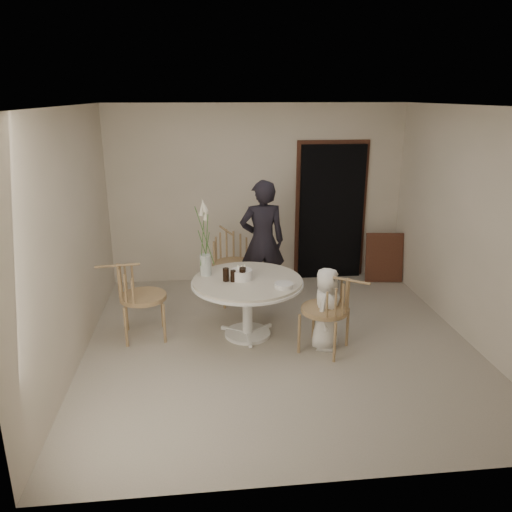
{
  "coord_description": "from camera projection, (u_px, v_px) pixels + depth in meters",
  "views": [
    {
      "loc": [
        -0.85,
        -5.25,
        2.82
      ],
      "look_at": [
        -0.24,
        0.3,
        1.0
      ],
      "focal_mm": 35.0,
      "sensor_mm": 36.0,
      "label": 1
    }
  ],
  "objects": [
    {
      "name": "plate_stack",
      "position": [
        284.0,
        286.0,
        5.63
      ],
      "size": [
        0.26,
        0.26,
        0.05
      ],
      "primitive_type": "cylinder",
      "rotation": [
        0.0,
        0.0,
        -0.27
      ],
      "color": "white",
      "rests_on": "table"
    },
    {
      "name": "room_shell",
      "position": [
        281.0,
        210.0,
        5.42
      ],
      "size": [
        4.5,
        4.5,
        4.5
      ],
      "color": "silver",
      "rests_on": "ground"
    },
    {
      "name": "ground",
      "position": [
        279.0,
        343.0,
        5.92
      ],
      "size": [
        4.5,
        4.5,
        0.0
      ],
      "primitive_type": "plane",
      "color": "#BBAEA0",
      "rests_on": "ground"
    },
    {
      "name": "picture_frame",
      "position": [
        384.0,
        258.0,
        7.79
      ],
      "size": [
        0.6,
        0.24,
        0.77
      ],
      "primitive_type": "cube",
      "rotation": [
        -0.17,
        0.0,
        -0.12
      ],
      "color": "#59311E",
      "rests_on": "ground"
    },
    {
      "name": "chair_left",
      "position": [
        131.0,
        290.0,
        5.87
      ],
      "size": [
        0.61,
        0.57,
        0.95
      ],
      "rotation": [
        0.0,
        0.0,
        1.69
      ],
      "color": "#A87D5B",
      "rests_on": "ground"
    },
    {
      "name": "cola_tumbler_d",
      "position": [
        243.0,
        274.0,
        5.83
      ],
      "size": [
        0.08,
        0.08,
        0.16
      ],
      "primitive_type": "cylinder",
      "rotation": [
        0.0,
        0.0,
        -0.01
      ],
      "color": "black",
      "rests_on": "table"
    },
    {
      "name": "door_trim",
      "position": [
        331.0,
        208.0,
        7.81
      ],
      "size": [
        1.12,
        0.03,
        2.22
      ],
      "primitive_type": "cube",
      "color": "#59311E",
      "rests_on": "ground"
    },
    {
      "name": "chair_far",
      "position": [
        230.0,
        255.0,
        7.1
      ],
      "size": [
        0.65,
        0.68,
        0.98
      ],
      "rotation": [
        0.0,
        0.0,
        0.3
      ],
      "color": "#A87D5B",
      "rests_on": "ground"
    },
    {
      "name": "cola_tumbler_c",
      "position": [
        226.0,
        275.0,
        5.82
      ],
      "size": [
        0.1,
        0.1,
        0.16
      ],
      "primitive_type": "cylinder",
      "rotation": [
        0.0,
        0.0,
        0.4
      ],
      "color": "black",
      "rests_on": "table"
    },
    {
      "name": "boy",
      "position": [
        326.0,
        308.0,
        5.69
      ],
      "size": [
        0.5,
        0.57,
        0.97
      ],
      "primitive_type": "imported",
      "rotation": [
        0.0,
        0.0,
        1.07
      ],
      "color": "white",
      "rests_on": "ground"
    },
    {
      "name": "birthday_cake",
      "position": [
        242.0,
        275.0,
        5.88
      ],
      "size": [
        0.25,
        0.25,
        0.17
      ],
      "rotation": [
        0.0,
        0.0,
        -0.06
      ],
      "color": "white",
      "rests_on": "table"
    },
    {
      "name": "table",
      "position": [
        247.0,
        288.0,
        5.93
      ],
      "size": [
        1.33,
        1.33,
        0.73
      ],
      "color": "white",
      "rests_on": "ground"
    },
    {
      "name": "cola_tumbler_a",
      "position": [
        233.0,
        276.0,
        5.81
      ],
      "size": [
        0.07,
        0.07,
        0.14
      ],
      "primitive_type": "cylinder",
      "rotation": [
        0.0,
        0.0,
        -0.04
      ],
      "color": "black",
      "rests_on": "table"
    },
    {
      "name": "chair_right",
      "position": [
        336.0,
        304.0,
        5.54
      ],
      "size": [
        0.7,
        0.69,
        0.92
      ],
      "rotation": [
        0.0,
        0.0,
        -2.18
      ],
      "color": "#A87D5B",
      "rests_on": "ground"
    },
    {
      "name": "girl",
      "position": [
        262.0,
        242.0,
        6.92
      ],
      "size": [
        0.65,
        0.45,
        1.73
      ],
      "primitive_type": "imported",
      "rotation": [
        0.0,
        0.0,
        3.2
      ],
      "color": "black",
      "rests_on": "ground"
    },
    {
      "name": "flower_vase",
      "position": [
        205.0,
        248.0,
        5.94
      ],
      "size": [
        0.14,
        0.14,
        0.95
      ],
      "rotation": [
        0.0,
        0.0,
        0.23
      ],
      "color": "silver",
      "rests_on": "table"
    },
    {
      "name": "doorway",
      "position": [
        331.0,
        213.0,
        7.79
      ],
      "size": [
        1.0,
        0.1,
        2.1
      ],
      "primitive_type": "cube",
      "color": "black",
      "rests_on": "ground"
    },
    {
      "name": "cola_tumbler_b",
      "position": [
        242.0,
        275.0,
        5.8
      ],
      "size": [
        0.08,
        0.08,
        0.16
      ],
      "primitive_type": "cylinder",
      "rotation": [
        0.0,
        0.0,
        -0.04
      ],
      "color": "black",
      "rests_on": "table"
    }
  ]
}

